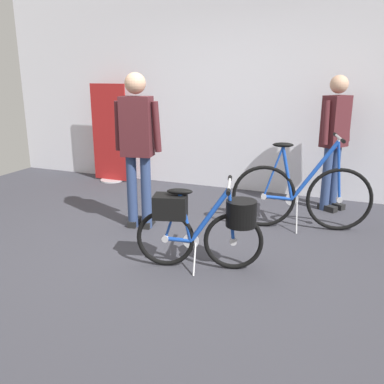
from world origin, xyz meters
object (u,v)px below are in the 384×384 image
(folding_bike_foreground, at_px, (205,223))
(visitor_near_wall, at_px, (335,135))
(display_bike_left, at_px, (301,194))
(floor_banner_stand, at_px, (110,139))
(visitor_browsing, at_px, (137,142))

(folding_bike_foreground, relative_size, visitor_near_wall, 0.66)
(display_bike_left, distance_m, visitor_near_wall, 1.03)
(floor_banner_stand, distance_m, visitor_near_wall, 3.30)
(floor_banner_stand, height_order, visitor_near_wall, visitor_near_wall)
(visitor_near_wall, distance_m, visitor_browsing, 2.38)
(display_bike_left, bearing_deg, visitor_browsing, -159.19)
(display_bike_left, xyz_separation_m, visitor_near_wall, (0.24, 0.85, 0.54))
(visitor_browsing, bearing_deg, visitor_near_wall, 38.11)
(visitor_near_wall, bearing_deg, visitor_browsing, -141.89)
(floor_banner_stand, distance_m, folding_bike_foreground, 3.36)
(display_bike_left, height_order, visitor_browsing, visitor_browsing)
(visitor_near_wall, bearing_deg, folding_bike_foreground, -111.98)
(display_bike_left, distance_m, visitor_browsing, 1.84)
(folding_bike_foreground, distance_m, visitor_near_wall, 2.36)
(display_bike_left, bearing_deg, visitor_near_wall, 74.36)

